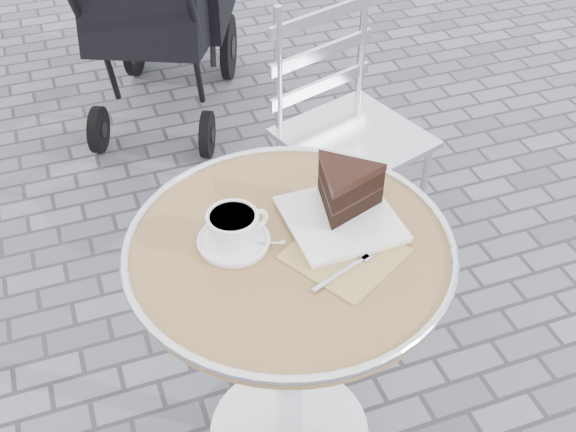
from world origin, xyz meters
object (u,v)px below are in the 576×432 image
object	(u,v)px
cappuccino_set	(234,231)
bistro_chair	(336,101)
cake_plate_set	(344,196)
cafe_table	(290,297)

from	to	relation	value
cappuccino_set	bistro_chair	world-z (taller)	bistro_chair
bistro_chair	cake_plate_set	bearing A→B (deg)	-129.84
cafe_table	cappuccino_set	bearing A→B (deg)	156.79
cafe_table	bistro_chair	distance (m)	0.87
bistro_chair	cafe_table	bearing A→B (deg)	-137.46
cafe_table	cake_plate_set	world-z (taller)	cake_plate_set
cafe_table	cake_plate_set	xyz separation A→B (m)	(0.15, 0.05, 0.22)
cappuccino_set	cake_plate_set	distance (m)	0.25
cake_plate_set	bistro_chair	xyz separation A→B (m)	(0.29, 0.71, -0.23)
cake_plate_set	bistro_chair	world-z (taller)	bistro_chair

